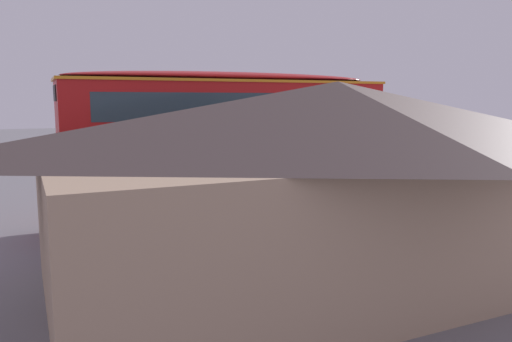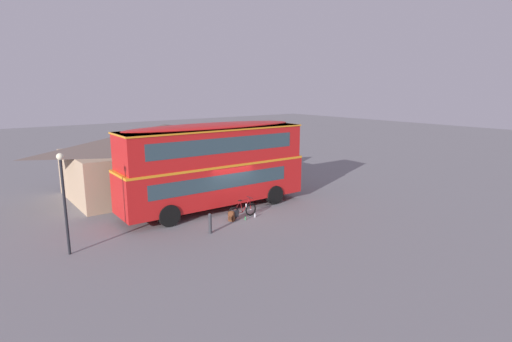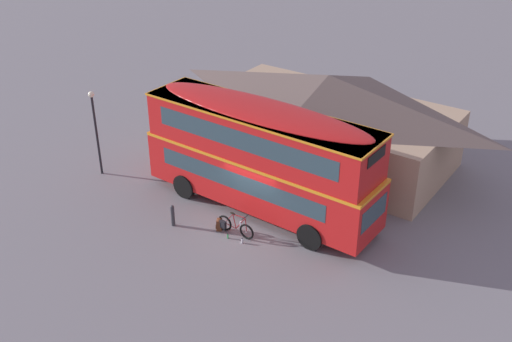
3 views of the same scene
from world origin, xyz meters
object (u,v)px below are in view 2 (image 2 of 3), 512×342
at_px(backpack_on_ground, 232,216).
at_px(water_bottle_clear_plastic, 255,215).
at_px(kerb_bollard, 210,223).
at_px(water_bottle_green_metal, 245,218).
at_px(double_decker_bus, 214,162).
at_px(touring_bicycle, 241,211).
at_px(street_lamp, 64,192).

bearing_deg(backpack_on_ground, water_bottle_clear_plastic, -10.29).
bearing_deg(kerb_bollard, water_bottle_green_metal, 12.52).
xyz_separation_m(double_decker_bus, water_bottle_clear_plastic, (0.86, -2.52, -2.54)).
relative_size(touring_bicycle, backpack_on_ground, 3.34).
distance_m(touring_bicycle, backpack_on_ground, 0.69).
bearing_deg(water_bottle_clear_plastic, touring_bicycle, 152.42).
bearing_deg(kerb_bollard, backpack_on_ground, 25.26).
height_order(water_bottle_green_metal, water_bottle_clear_plastic, water_bottle_clear_plastic).
distance_m(touring_bicycle, water_bottle_clear_plastic, 0.76).
bearing_deg(street_lamp, double_decker_bus, 11.95).
bearing_deg(backpack_on_ground, double_decker_bus, 78.76).
relative_size(backpack_on_ground, water_bottle_green_metal, 2.47).
relative_size(water_bottle_green_metal, water_bottle_clear_plastic, 0.93).
bearing_deg(double_decker_bus, street_lamp, -168.05).
distance_m(water_bottle_green_metal, kerb_bollard, 2.51).
xyz_separation_m(touring_bicycle, backpack_on_ground, (-0.68, -0.09, -0.10)).
xyz_separation_m(double_decker_bus, street_lamp, (-8.01, -1.69, -0.03)).
relative_size(water_bottle_green_metal, kerb_bollard, 0.22).
distance_m(backpack_on_ground, street_lamp, 7.93).
bearing_deg(double_decker_bus, touring_bicycle, -84.10).
bearing_deg(street_lamp, backpack_on_ground, -4.44).
relative_size(touring_bicycle, kerb_bollard, 1.83).
xyz_separation_m(touring_bicycle, street_lamp, (-8.23, 0.49, 2.24)).
xyz_separation_m(touring_bicycle, water_bottle_green_metal, (-0.03, -0.39, -0.27)).
bearing_deg(touring_bicycle, street_lamp, 176.56).
bearing_deg(double_decker_bus, water_bottle_clear_plastic, -71.16).
height_order(backpack_on_ground, water_bottle_clear_plastic, backpack_on_ground).
xyz_separation_m(double_decker_bus, kerb_bollard, (-2.22, -3.11, -2.15)).
bearing_deg(water_bottle_green_metal, double_decker_bus, 94.40).
distance_m(touring_bicycle, kerb_bollard, 2.62).
bearing_deg(street_lamp, touring_bicycle, -3.44).
xyz_separation_m(water_bottle_green_metal, kerb_bollard, (-2.42, -0.54, 0.40)).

